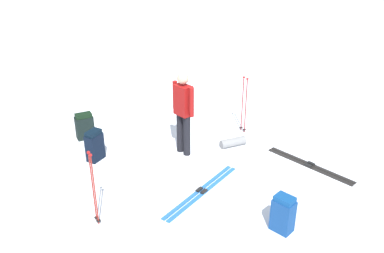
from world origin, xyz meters
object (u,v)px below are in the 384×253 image
at_px(skier_standing, 183,109).
at_px(thermos_bottle, 125,117).
at_px(ski_pair_near, 310,165).
at_px(backpack_bright, 283,214).
at_px(sleeping_mat_rolled, 233,142).
at_px(ski_poles_planted_far, 93,185).
at_px(ski_poles_planted_near, 244,102).
at_px(backpack_small_spare, 85,126).
at_px(ski_pair_far, 202,191).
at_px(backpack_large_dark, 95,146).

relative_size(skier_standing, thermos_bottle, 6.54).
relative_size(ski_pair_near, backpack_bright, 2.74).
bearing_deg(sleeping_mat_rolled, skier_standing, -89.81).
relative_size(sleeping_mat_rolled, thermos_bottle, 2.12).
distance_m(ski_poles_planted_far, sleeping_mat_rolled, 3.45).
distance_m(backpack_bright, ski_poles_planted_far, 2.86).
bearing_deg(skier_standing, thermos_bottle, -150.74).
height_order(backpack_bright, thermos_bottle, backpack_bright).
height_order(ski_pair_near, ski_poles_planted_near, ski_poles_planted_near).
bearing_deg(backpack_small_spare, ski_pair_far, 36.01).
xyz_separation_m(ski_pair_far, thermos_bottle, (-3.19, -0.96, 0.12)).
bearing_deg(ski_pair_near, ski_pair_far, -81.87).
distance_m(ski_poles_planted_near, thermos_bottle, 2.80).
bearing_deg(backpack_bright, ski_poles_planted_near, 169.33).
xyz_separation_m(skier_standing, sleeping_mat_rolled, (-0.00, 1.06, -0.86)).
height_order(backpack_small_spare, sleeping_mat_rolled, backpack_small_spare).
bearing_deg(skier_standing, ski_poles_planted_far, -45.07).
xyz_separation_m(backpack_small_spare, sleeping_mat_rolled, (1.16, 2.96, -0.19)).
height_order(ski_pair_near, ski_pair_far, same).
bearing_deg(ski_pair_near, ski_poles_planted_near, -157.57).
distance_m(ski_pair_near, sleeping_mat_rolled, 1.62).
bearing_deg(backpack_large_dark, thermos_bottle, 154.61).
bearing_deg(ski_poles_planted_far, sleeping_mat_rolled, 122.25).
xyz_separation_m(ski_pair_far, backpack_small_spare, (-2.59, -1.88, 0.27)).
height_order(ski_poles_planted_far, thermos_bottle, ski_poles_planted_far).
bearing_deg(backpack_large_dark, ski_pair_near, 72.13).
relative_size(ski_pair_near, thermos_bottle, 6.41).
bearing_deg(sleeping_mat_rolled, ski_pair_near, 46.31).
distance_m(ski_pair_far, backpack_large_dark, 2.36).
bearing_deg(ski_pair_far, backpack_bright, 35.86).
bearing_deg(ski_poles_planted_near, backpack_bright, -10.67).
relative_size(backpack_large_dark, backpack_small_spare, 1.09).
distance_m(ski_pair_near, ski_pair_far, 2.27).
relative_size(skier_standing, ski_poles_planted_near, 1.33).
xyz_separation_m(backpack_large_dark, ski_poles_planted_near, (-0.46, 3.25, 0.40)).
distance_m(backpack_large_dark, ski_poles_planted_far, 2.01).
xyz_separation_m(ski_poles_planted_near, ski_poles_planted_far, (2.43, -3.32, -0.01)).
bearing_deg(thermos_bottle, ski_pair_far, 16.76).
distance_m(ski_pair_near, ski_poles_planted_far, 4.15).
height_order(ski_pair_near, sleeping_mat_rolled, sleeping_mat_rolled).
bearing_deg(sleeping_mat_rolled, backpack_small_spare, -111.29).
distance_m(backpack_small_spare, ski_poles_planted_far, 3.00).
relative_size(ski_pair_far, sleeping_mat_rolled, 2.98).
relative_size(ski_pair_far, backpack_large_dark, 2.62).
bearing_deg(sleeping_mat_rolled, backpack_bright, -3.66).
height_order(ski_pair_near, backpack_bright, backpack_bright).
xyz_separation_m(backpack_small_spare, ski_poles_planted_near, (0.54, 3.42, 0.43)).
height_order(backpack_large_dark, backpack_bright, backpack_large_dark).
height_order(backpack_large_dark, thermos_bottle, backpack_large_dark).
relative_size(ski_pair_far, ski_poles_planted_near, 1.29).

